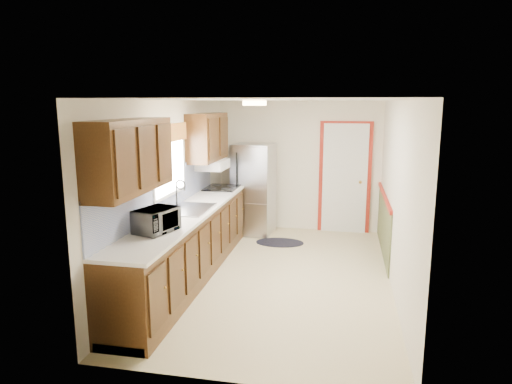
% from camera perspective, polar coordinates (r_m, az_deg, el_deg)
% --- Properties ---
extents(room_shell, '(3.20, 5.20, 2.52)m').
position_cam_1_polar(room_shell, '(6.09, 2.96, 0.09)').
color(room_shell, beige).
rests_on(room_shell, ground).
extents(kitchen_run, '(0.63, 4.00, 2.20)m').
position_cam_1_polar(kitchen_run, '(6.20, -8.86, -3.54)').
color(kitchen_run, '#361E0C').
rests_on(kitchen_run, ground).
extents(back_wall_trim, '(1.12, 2.30, 2.08)m').
position_cam_1_polar(back_wall_trim, '(8.27, 11.98, 0.59)').
color(back_wall_trim, maroon).
rests_on(back_wall_trim, ground).
extents(ceiling_fixture, '(0.30, 0.30, 0.06)m').
position_cam_1_polar(ceiling_fixture, '(5.84, -0.18, 11.07)').
color(ceiling_fixture, '#FFD88C').
rests_on(ceiling_fixture, room_shell).
extents(microwave, '(0.39, 0.54, 0.33)m').
position_cam_1_polar(microwave, '(5.21, -12.38, -3.15)').
color(microwave, white).
rests_on(microwave, kitchen_run).
extents(refrigerator, '(0.75, 0.72, 1.64)m').
position_cam_1_polar(refrigerator, '(8.28, -0.30, 0.38)').
color(refrigerator, '#B7B7BC').
rests_on(refrigerator, ground).
extents(rug, '(0.85, 0.57, 0.01)m').
position_cam_1_polar(rug, '(7.88, 2.99, -6.32)').
color(rug, black).
rests_on(rug, ground).
extents(cooktop, '(0.53, 0.63, 0.02)m').
position_cam_1_polar(cooktop, '(7.73, -4.32, 0.54)').
color(cooktop, black).
rests_on(cooktop, kitchen_run).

